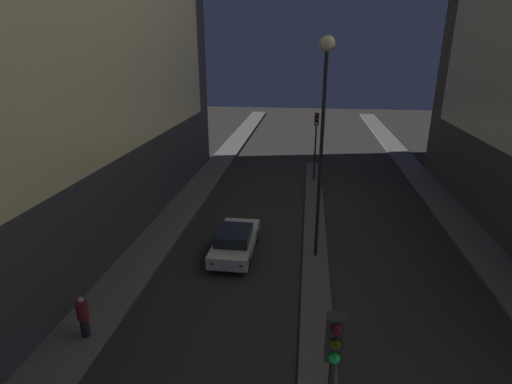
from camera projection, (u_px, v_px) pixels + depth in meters
The scene contains 6 objects.
median_strip at pixel (315, 241), 20.85m from camera, with size 1.20×29.87×0.14m.
traffic_light_near at pixel (332, 378), 7.37m from camera, with size 0.32×0.42×5.03m.
traffic_light_mid at pixel (316, 132), 29.23m from camera, with size 0.32×0.42×5.03m.
street_lamp at pixel (324, 103), 16.84m from camera, with size 0.64×0.64×9.92m.
car_left_lane at pixel (235, 241), 19.41m from camera, with size 1.85×4.54×1.41m.
pedestrian_on_left_sidewalk at pixel (83, 316), 13.64m from camera, with size 0.40×0.40×1.56m.
Camera 1 is at (-0.65, -3.05, 9.55)m, focal length 28.00 mm.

